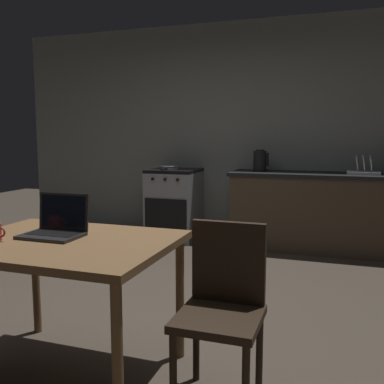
{
  "coord_description": "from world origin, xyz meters",
  "views": [
    {
      "loc": [
        1.37,
        -2.84,
        1.31
      ],
      "look_at": [
        0.11,
        0.87,
        0.8
      ],
      "focal_mm": 40.82,
      "sensor_mm": 36.0,
      "label": 1
    }
  ],
  "objects": [
    {
      "name": "dish_rack",
      "position": [
        1.62,
        2.28,
        0.94
      ],
      "size": [
        0.34,
        0.26,
        0.21
      ],
      "color": "silver",
      "rests_on": "kitchen_counter"
    },
    {
      "name": "kitchen_counter",
      "position": [
        1.24,
        2.28,
        0.45
      ],
      "size": [
        2.16,
        0.64,
        0.89
      ],
      "color": "#4C3D2D",
      "rests_on": "ground_plane"
    },
    {
      "name": "ground_plane",
      "position": [
        0.0,
        0.0,
        0.0
      ],
      "size": [
        12.0,
        12.0,
        0.0
      ],
      "primitive_type": "plane",
      "color": "#473D33"
    },
    {
      "name": "frying_pan",
      "position": [
        -0.65,
        2.25,
        0.91
      ],
      "size": [
        0.25,
        0.42,
        0.05
      ],
      "color": "gray",
      "rests_on": "stove_oven"
    },
    {
      "name": "stove_oven",
      "position": [
        -0.6,
        2.27,
        0.44
      ],
      "size": [
        0.6,
        0.62,
        0.89
      ],
      "color": "gray",
      "rests_on": "ground_plane"
    },
    {
      "name": "dining_table",
      "position": [
        0.0,
        -0.91,
        0.68
      ],
      "size": [
        1.14,
        0.88,
        0.76
      ],
      "color": "brown",
      "rests_on": "ground_plane"
    },
    {
      "name": "electric_kettle",
      "position": [
        0.48,
        2.28,
        1.01
      ],
      "size": [
        0.18,
        0.16,
        0.26
      ],
      "color": "black",
      "rests_on": "kitchen_counter"
    },
    {
      "name": "chair",
      "position": [
        0.85,
        -0.84,
        0.5
      ],
      "size": [
        0.4,
        0.4,
        0.88
      ],
      "rotation": [
        0.0,
        0.0,
        0.04
      ],
      "color": "#2D2116",
      "rests_on": "ground_plane"
    },
    {
      "name": "laptop",
      "position": [
        -0.1,
        -0.85,
        0.81
      ],
      "size": [
        0.32,
        0.24,
        0.23
      ],
      "rotation": [
        0.0,
        0.0,
        -0.16
      ],
      "color": "#232326",
      "rests_on": "dining_table"
    },
    {
      "name": "back_wall",
      "position": [
        0.3,
        2.63,
        1.35
      ],
      "size": [
        6.4,
        0.1,
        2.71
      ],
      "primitive_type": "cube",
      "color": "gray",
      "rests_on": "ground_plane"
    }
  ]
}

